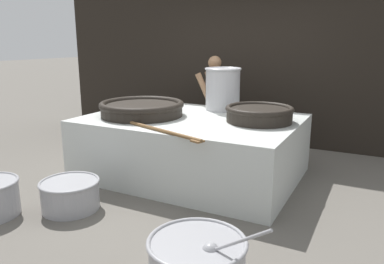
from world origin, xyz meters
name	(u,v)px	position (x,y,z in m)	size (l,w,h in m)	color
ground_plane	(192,174)	(0.00, 0.00, 0.00)	(60.00, 60.00, 0.00)	#666059
back_wall	(249,31)	(0.00, 2.22, 1.99)	(8.02, 0.24, 3.97)	black
hearth_platform	(192,146)	(0.00, 0.00, 0.41)	(2.80, 1.98, 0.82)	silver
giant_wok_near	(142,108)	(-0.67, -0.21, 0.92)	(1.16, 1.16, 0.20)	black
giant_wok_far	(259,113)	(0.89, 0.14, 0.93)	(0.86, 0.86, 0.20)	black
stock_pot	(223,88)	(0.15, 0.71, 1.14)	(0.54, 0.54, 0.62)	#B7B7BC
stirring_paddle	(162,131)	(0.08, -0.91, 0.83)	(1.34, 0.52, 0.04)	brown
cook	(214,100)	(-0.25, 1.28, 0.86)	(0.40, 0.61, 1.59)	#8C6647
prep_bowl_vegetables	(197,261)	(1.17, -2.18, 0.22)	(0.97, 0.76, 0.69)	#9E9EA3
prep_bowl_meat	(70,193)	(-0.69, -1.60, 0.18)	(0.66, 0.66, 0.33)	#9E9EA3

